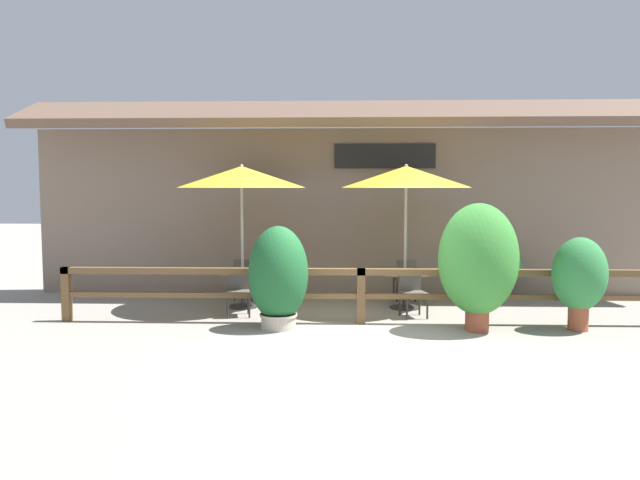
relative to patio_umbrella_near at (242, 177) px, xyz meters
The scene contains 15 objects.
ground_plane 4.17m from the patio_umbrella_near, 47.00° to the right, with size 60.00×60.00×0.00m, color gray.
building_facade 2.84m from the patio_umbrella_near, 36.58° to the left, with size 14.28×1.49×4.23m.
patio_railing 3.22m from the patio_umbrella_near, 31.30° to the right, with size 10.40×0.14×0.95m.
patio_umbrella_near is the anchor object (origin of this frame).
dining_table_near 1.94m from the patio_umbrella_near, 45.00° to the right, with size 1.05×1.05×0.73m.
chair_near_streetside 2.19m from the patio_umbrella_near, 87.11° to the right, with size 0.50×0.50×0.86m.
chair_near_wallside 2.19m from the patio_umbrella_near, 95.71° to the left, with size 0.50×0.50×0.86m.
patio_umbrella_middle 3.14m from the patio_umbrella_near, ahead, with size 2.46×2.46×2.77m.
dining_table_middle 3.70m from the patio_umbrella_near, ahead, with size 1.05×1.05×0.73m.
chair_middle_streetside 3.88m from the patio_umbrella_near, 13.67° to the right, with size 0.51×0.51×0.86m.
chair_middle_wallside 3.90m from the patio_umbrella_near, 14.05° to the left, with size 0.46×0.46×0.86m.
potted_plant_corner_fern 2.62m from the patio_umbrella_near, 63.95° to the right, with size 0.99×0.89×1.70m.
potted_plant_broad_leaf 6.27m from the patio_umbrella_near, 16.89° to the right, with size 0.87×0.79×1.53m.
potted_plant_small_flowering 4.74m from the patio_umbrella_near, 24.28° to the right, with size 1.28×1.16×2.08m.
potted_plant_entrance_palm 5.78m from the patio_umbrella_near, 11.89° to the left, with size 0.70×0.63×1.05m.
Camera 1 is at (-0.30, -9.52, 2.33)m, focal length 35.00 mm.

